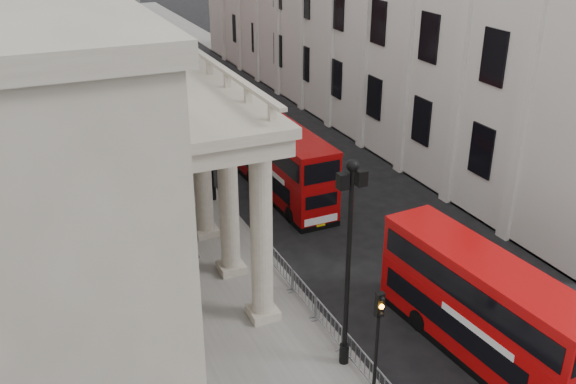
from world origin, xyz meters
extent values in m
cube|color=slate|center=(-3.00, 30.00, 0.06)|extent=(6.00, 140.00, 0.12)
cube|color=slate|center=(13.50, 30.00, 0.06)|extent=(3.00, 140.00, 0.12)
cube|color=slate|center=(-0.05, 30.00, 0.07)|extent=(0.20, 140.00, 0.14)
cube|color=gray|center=(-10.50, 18.00, 6.00)|extent=(9.00, 28.00, 12.00)
cylinder|color=black|center=(-0.60, 4.00, 0.52)|extent=(0.36, 0.36, 0.80)
cylinder|color=black|center=(-0.60, 4.00, 4.12)|extent=(0.18, 0.18, 8.00)
sphere|color=black|center=(-0.60, 4.00, 8.22)|extent=(0.44, 0.44, 0.44)
cube|color=black|center=(-0.25, 4.00, 7.72)|extent=(0.35, 0.35, 0.55)
cube|color=black|center=(-0.95, 4.00, 7.72)|extent=(0.35, 0.35, 0.55)
cylinder|color=black|center=(-0.60, 20.00, 0.52)|extent=(0.36, 0.36, 0.80)
cylinder|color=black|center=(-0.60, 20.00, 4.12)|extent=(0.18, 0.18, 8.00)
sphere|color=black|center=(-0.60, 20.00, 8.22)|extent=(0.44, 0.44, 0.44)
cube|color=black|center=(-0.25, 20.00, 7.72)|extent=(0.35, 0.35, 0.55)
cube|color=black|center=(-0.95, 20.00, 7.72)|extent=(0.35, 0.35, 0.55)
cylinder|color=black|center=(-0.60, 36.00, 0.52)|extent=(0.36, 0.36, 0.80)
cylinder|color=black|center=(-0.60, 36.00, 4.12)|extent=(0.18, 0.18, 8.00)
sphere|color=black|center=(-0.60, 36.00, 8.22)|extent=(0.44, 0.44, 0.44)
cube|color=black|center=(-0.25, 36.00, 7.72)|extent=(0.35, 0.35, 0.55)
cube|color=black|center=(-0.95, 36.00, 7.72)|extent=(0.35, 0.35, 0.55)
cylinder|color=black|center=(-0.50, 2.00, 1.82)|extent=(0.12, 0.12, 3.40)
cube|color=black|center=(-0.50, 2.00, 3.97)|extent=(0.28, 0.22, 0.90)
sphere|color=black|center=(-0.50, 1.87, 4.27)|extent=(0.18, 0.18, 0.18)
sphere|color=orange|center=(-0.50, 1.87, 3.97)|extent=(0.18, 0.18, 0.18)
sphere|color=black|center=(-0.50, 1.87, 3.67)|extent=(0.18, 0.18, 0.18)
cube|color=gray|center=(-0.35, 3.40, 0.67)|extent=(0.50, 2.30, 1.10)
cube|color=gray|center=(-0.35, 5.75, 0.67)|extent=(0.50, 2.30, 1.10)
cube|color=gray|center=(-0.35, 8.10, 0.67)|extent=(0.50, 2.30, 1.10)
cube|color=gray|center=(-0.35, 10.45, 0.67)|extent=(0.50, 2.30, 1.10)
cube|color=#B60809|center=(4.47, 2.53, 1.23)|extent=(2.98, 9.71, 1.82)
cube|color=#B60809|center=(4.47, 2.53, 3.12)|extent=(2.98, 9.71, 1.59)
cube|color=#B60809|center=(4.47, 2.53, 4.03)|extent=(3.02, 9.75, 0.23)
cube|color=black|center=(4.47, 2.53, 0.16)|extent=(3.00, 9.71, 0.32)
cube|color=black|center=(4.47, 2.53, 1.46)|extent=(2.90, 7.90, 0.91)
cube|color=black|center=(4.47, 2.53, 3.21)|extent=(2.99, 9.17, 1.00)
cylinder|color=black|center=(3.28, 4.68, 0.46)|extent=(0.36, 0.93, 0.91)
cylinder|color=black|center=(5.33, 4.84, 0.46)|extent=(0.36, 0.93, 0.91)
cube|color=#9E0708|center=(3.46, 19.07, 1.27)|extent=(2.50, 9.89, 1.88)
cube|color=#9E0708|center=(3.46, 19.07, 3.22)|extent=(2.50, 9.89, 1.64)
cube|color=#9E0708|center=(3.46, 19.07, 4.15)|extent=(2.53, 9.93, 0.23)
cube|color=black|center=(3.46, 19.07, 0.16)|extent=(2.52, 9.89, 0.33)
cube|color=black|center=(3.46, 19.07, 1.50)|extent=(2.52, 8.02, 0.94)
cube|color=black|center=(3.46, 19.07, 3.31)|extent=(2.54, 9.33, 1.03)
cube|color=white|center=(3.53, 14.15, 0.61)|extent=(1.97, 0.09, 0.42)
cube|color=yellow|center=(3.53, 14.14, 0.30)|extent=(0.52, 0.05, 0.12)
cylinder|color=black|center=(2.45, 15.63, 0.47)|extent=(0.31, 0.94, 0.94)
cylinder|color=black|center=(4.57, 15.66, 0.47)|extent=(0.31, 0.94, 0.94)
cylinder|color=black|center=(2.36, 21.35, 0.47)|extent=(0.31, 0.94, 0.94)
cylinder|color=black|center=(4.48, 21.38, 0.47)|extent=(0.31, 0.94, 0.94)
imported|color=black|center=(-4.11, 12.03, 0.98)|extent=(0.69, 0.52, 1.72)
imported|color=#292421|center=(-3.68, 18.22, 0.97)|extent=(0.86, 0.68, 1.70)
imported|color=black|center=(-3.80, 20.02, 0.97)|extent=(0.87, 0.60, 1.71)
camera|label=1|loc=(-10.52, -12.97, 16.20)|focal=40.00mm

